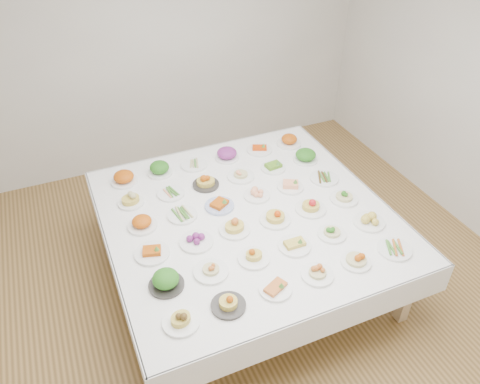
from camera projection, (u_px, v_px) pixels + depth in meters
name	position (u px, v px, depth m)	size (l,w,h in m)	color
room_envelope	(256.00, 109.00, 3.33)	(5.02, 5.02, 2.81)	olive
display_table	(247.00, 219.00, 4.13)	(2.42, 2.42, 0.75)	white
dish_0	(180.00, 317.00, 3.12)	(0.25, 0.25, 0.14)	white
dish_1	(228.00, 302.00, 3.23)	(0.24, 0.24, 0.12)	#2C2927
dish_2	(275.00, 287.00, 3.36)	(0.24, 0.24, 0.10)	white
dish_3	(318.00, 271.00, 3.46)	(0.24, 0.24, 0.12)	white
dish_4	(357.00, 257.00, 3.57)	(0.23, 0.23, 0.13)	white
dish_5	(395.00, 248.00, 3.70)	(0.29, 0.27, 0.06)	white
dish_6	(166.00, 279.00, 3.37)	(0.28, 0.28, 0.16)	#2C2927
dish_7	(211.00, 268.00, 3.49)	(0.26, 0.26, 0.12)	white
dish_8	(254.00, 254.00, 3.60)	(0.25, 0.25, 0.13)	white
dish_9	(295.00, 243.00, 3.72)	(0.26, 0.26, 0.11)	white
dish_10	(332.00, 230.00, 3.83)	(0.23, 0.23, 0.12)	white
dish_11	(370.00, 218.00, 3.95)	(0.26, 0.26, 0.12)	white
dish_12	(152.00, 250.00, 3.65)	(0.27, 0.27, 0.12)	white
dish_13	(196.00, 238.00, 3.76)	(0.27, 0.27, 0.11)	white
dish_14	(235.00, 223.00, 3.86)	(0.26, 0.26, 0.17)	white
dish_15	(275.00, 214.00, 3.97)	(0.26, 0.26, 0.16)	white
dish_16	(311.00, 203.00, 4.08)	(0.27, 0.27, 0.16)	white
dish_17	(345.00, 194.00, 4.21)	(0.25, 0.25, 0.13)	white
dish_18	(142.00, 221.00, 3.91)	(0.24, 0.24, 0.14)	white
dish_19	(182.00, 214.00, 4.04)	(0.26, 0.26, 0.06)	white
dish_20	(219.00, 203.00, 4.13)	(0.26, 0.26, 0.12)	#4C66B2
dish_21	(257.00, 193.00, 4.26)	(0.24, 0.24, 0.10)	white
dish_22	(291.00, 184.00, 4.36)	(0.24, 0.24, 0.11)	white
dish_23	(324.00, 177.00, 4.48)	(0.28, 0.27, 0.06)	white
dish_24	(130.00, 197.00, 4.16)	(0.25, 0.24, 0.15)	white
dish_25	(171.00, 193.00, 4.29)	(0.25, 0.25, 0.06)	white
dish_26	(206.00, 179.00, 4.37)	(0.26, 0.25, 0.16)	#2C2927
dish_27	(241.00, 173.00, 4.50)	(0.26, 0.26, 0.12)	white
dish_28	(273.00, 165.00, 4.62)	(0.24, 0.24, 0.11)	white
dish_29	(306.00, 154.00, 4.72)	(0.29, 0.29, 0.16)	white
dish_30	(124.00, 176.00, 4.42)	(0.25, 0.25, 0.15)	white
dish_31	(159.00, 167.00, 4.54)	(0.27, 0.27, 0.15)	white
dish_32	(194.00, 164.00, 4.68)	(0.26, 0.26, 0.06)	white
dish_33	(227.00, 153.00, 4.75)	(0.24, 0.24, 0.15)	white
dish_34	(260.00, 147.00, 4.89)	(0.26, 0.26, 0.11)	white
dish_35	(289.00, 139.00, 4.98)	(0.26, 0.26, 0.14)	white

